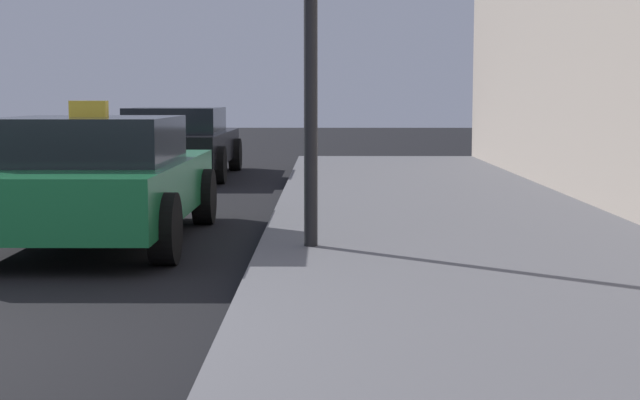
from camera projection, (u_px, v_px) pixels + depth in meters
The scene contains 3 objects.
sidewalk at pixel (572, 345), 5.39m from camera, with size 4.00×32.00×0.15m, color #5B5B60.
car_green at pixel (95, 179), 9.62m from camera, with size 2.07×4.22×1.43m.
car_black at pixel (178, 142), 17.52m from camera, with size 2.03×4.58×1.27m.
Camera 1 is at (2.61, -5.28, 1.47)m, focal length 53.71 mm.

